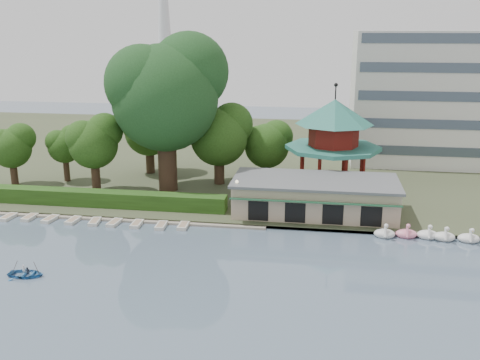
% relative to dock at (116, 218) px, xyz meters
% --- Properties ---
extents(ground_plane, '(220.00, 220.00, 0.00)m').
position_rel_dock_xyz_m(ground_plane, '(12.00, -17.20, -0.12)').
color(ground_plane, slate).
rests_on(ground_plane, ground).
extents(shore, '(220.00, 70.00, 0.40)m').
position_rel_dock_xyz_m(shore, '(12.00, 34.80, 0.08)').
color(shore, '#424930').
rests_on(shore, ground).
extents(embankment, '(220.00, 0.60, 0.30)m').
position_rel_dock_xyz_m(embankment, '(12.00, 0.10, 0.03)').
color(embankment, gray).
rests_on(embankment, ground).
extents(dock, '(34.00, 1.60, 0.24)m').
position_rel_dock_xyz_m(dock, '(0.00, 0.00, 0.00)').
color(dock, gray).
rests_on(dock, ground).
extents(boathouse, '(18.60, 9.39, 3.90)m').
position_rel_dock_xyz_m(boathouse, '(22.00, 4.77, 2.25)').
color(boathouse, tan).
rests_on(boathouse, shore).
extents(pavilion, '(12.40, 12.40, 13.50)m').
position_rel_dock_xyz_m(pavilion, '(24.00, 14.80, 7.36)').
color(pavilion, tan).
rests_on(pavilion, shore).
extents(office_building, '(38.00, 18.00, 20.00)m').
position_rel_dock_xyz_m(office_building, '(44.67, 31.80, 9.61)').
color(office_building, silver).
rests_on(office_building, shore).
extents(hedge, '(30.00, 2.00, 1.80)m').
position_rel_dock_xyz_m(hedge, '(-3.00, 3.30, 1.18)').
color(hedge, '#274D16').
rests_on(hedge, shore).
extents(lamp_post, '(0.36, 0.36, 4.28)m').
position_rel_dock_xyz_m(lamp_post, '(13.50, 1.80, 3.22)').
color(lamp_post, black).
rests_on(lamp_post, shore).
extents(big_tree, '(14.70, 13.70, 20.05)m').
position_rel_dock_xyz_m(big_tree, '(3.18, 11.02, 13.24)').
color(big_tree, '#3A281C').
rests_on(big_tree, shore).
extents(small_trees, '(39.33, 16.70, 10.86)m').
position_rel_dock_xyz_m(small_trees, '(1.37, 14.89, 6.51)').
color(small_trees, '#3A281C').
rests_on(small_trees, shore).
extents(swan_boats, '(17.51, 2.15, 1.92)m').
position_rel_dock_xyz_m(swan_boats, '(37.37, -0.66, 0.28)').
color(swan_boats, white).
rests_on(swan_boats, ground).
extents(moored_rowboats, '(24.09, 2.74, 0.36)m').
position_rel_dock_xyz_m(moored_rowboats, '(-3.27, -1.45, 0.06)').
color(moored_rowboats, beige).
rests_on(moored_rowboats, ground).
extents(rowboat_with_passengers, '(4.50, 3.32, 2.01)m').
position_rel_dock_xyz_m(rowboat_with_passengers, '(-2.34, -14.81, 0.33)').
color(rowboat_with_passengers, teal).
rests_on(rowboat_with_passengers, ground).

